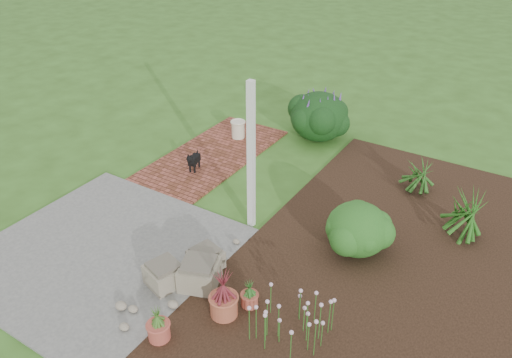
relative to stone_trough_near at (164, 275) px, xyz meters
The scene contains 18 objects.
ground 1.79m from the stone_trough_near, 91.98° to the left, with size 80.00×80.00×0.00m, color #335B1C.
concrete_patio 1.32m from the stone_trough_near, behind, with size 3.50×3.50×0.04m, color #5E5E5C.
brick_path 3.94m from the stone_trough_near, 116.56° to the left, with size 1.60×3.50×0.04m, color brown.
garden_bed 3.34m from the stone_trough_near, 43.00° to the left, with size 4.00×7.00×0.03m, color black.
veranda_post 2.17m from the stone_trough_near, 82.74° to the left, with size 0.10×0.10×2.50m, color white.
stone_trough_near is the anchor object (origin of this frame).
stone_trough_mid 0.49m from the stone_trough_near, 31.39° to the left, with size 0.51×0.51×0.34m, color #766D57.
stone_trough_far 0.65m from the stone_trough_near, 65.53° to the left, with size 0.42×0.42×0.28m, color gray.
black_dog 3.21m from the stone_trough_near, 121.05° to the left, with size 0.21×0.46×0.40m.
cream_ceramic_urn 4.78m from the stone_trough_near, 111.54° to the left, with size 0.28×0.28×0.38m, color beige.
evergreen_shrub 2.92m from the stone_trough_near, 47.74° to the left, with size 0.95×0.95×0.81m, color #0C4315.
agapanthus_clump_back 4.71m from the stone_trough_near, 46.85° to the left, with size 1.00×1.00×0.90m, color #14360A, non-canonical shape.
agapanthus_clump_front 4.91m from the stone_trough_near, 62.96° to the left, with size 0.79×0.79×0.70m, color #0E360C, non-canonical shape.
pink_flower_patch 1.93m from the stone_trough_near, ahead, with size 0.95×0.95×0.61m, color #113D0F, non-canonical shape.
terracotta_pot_bronze 1.03m from the stone_trough_near, ahead, with size 0.36×0.36×0.29m, color #AA5339.
terracotta_pot_small_left 1.26m from the stone_trough_near, 13.48° to the left, with size 0.23×0.23×0.19m, color #AA4C39.
terracotta_pot_small_right 0.97m from the stone_trough_near, 53.16° to the right, with size 0.27×0.27×0.23m, color #B0493B.
purple_flowering_bush 5.47m from the stone_trough_near, 93.10° to the left, with size 1.26×1.26×1.07m, color black.
Camera 1 is at (3.95, -5.56, 4.88)m, focal length 35.00 mm.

